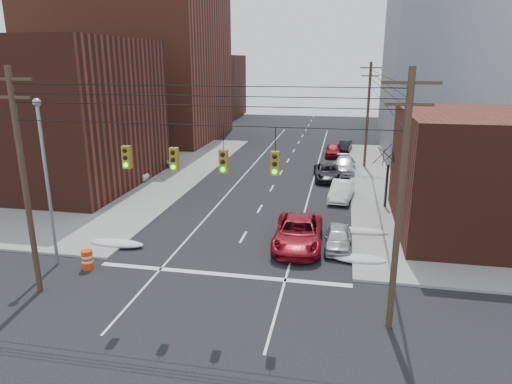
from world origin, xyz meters
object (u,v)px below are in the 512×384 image
at_px(parked_car_b, 342,191).
at_px(lot_car_d, 108,159).
at_px(lot_car_b, 157,160).
at_px(lot_car_c, 69,179).
at_px(parked_car_c, 327,172).
at_px(construction_barrel, 87,260).
at_px(parked_car_e, 333,150).
at_px(parked_car_f, 345,146).
at_px(parked_car_d, 345,165).
at_px(red_pickup, 298,233).
at_px(parked_car_a, 338,238).
at_px(lot_car_a, 128,174).

relative_size(parked_car_b, lot_car_d, 1.15).
bearing_deg(lot_car_b, lot_car_c, 152.89).
height_order(parked_car_c, construction_barrel, parked_car_c).
bearing_deg(construction_barrel, parked_car_e, 69.68).
bearing_deg(parked_car_e, lot_car_d, -157.20).
height_order(parked_car_b, parked_car_f, parked_car_b).
bearing_deg(parked_car_d, red_pickup, -95.44).
distance_m(parked_car_e, lot_car_c, 29.70).
bearing_deg(parked_car_b, lot_car_b, 164.44).
bearing_deg(parked_car_a, parked_car_c, 94.79).
relative_size(parked_car_a, parked_car_c, 0.75).
relative_size(parked_car_e, construction_barrel, 4.15).
relative_size(parked_car_f, lot_car_c, 0.91).
xyz_separation_m(lot_car_c, construction_barrel, (10.58, -14.95, -0.22)).
xyz_separation_m(lot_car_a, lot_car_b, (0.26, 6.39, 0.02)).
distance_m(parked_car_d, lot_car_a, 21.55).
relative_size(lot_car_a, lot_car_b, 0.81).
height_order(parked_car_a, parked_car_f, parked_car_a).
bearing_deg(parked_car_a, lot_car_d, 144.30).
relative_size(parked_car_b, construction_barrel, 4.26).
bearing_deg(parked_car_f, construction_barrel, -103.21).
xyz_separation_m(parked_car_a, lot_car_b, (-19.60, 18.64, 0.11)).
bearing_deg(construction_barrel, parked_car_f, 69.64).
bearing_deg(lot_car_a, lot_car_d, 36.10).
relative_size(red_pickup, parked_car_c, 1.18).
height_order(parked_car_f, lot_car_d, lot_car_d).
distance_m(parked_car_a, lot_car_b, 27.05).
bearing_deg(parked_car_b, lot_car_a, -178.16).
distance_m(parked_car_c, construction_barrel, 25.45).
bearing_deg(lot_car_d, parked_car_e, -76.93).
xyz_separation_m(parked_car_d, lot_car_a, (-20.12, -7.69, -0.01)).
bearing_deg(parked_car_c, lot_car_a, -172.43).
distance_m(parked_car_a, parked_car_b, 10.36).
distance_m(parked_car_c, lot_car_c, 24.00).
bearing_deg(lot_car_b, red_pickup, -138.19).
distance_m(parked_car_a, parked_car_f, 31.82).
height_order(lot_car_a, construction_barrel, lot_car_a).
xyz_separation_m(red_pickup, construction_barrel, (-11.15, -5.45, -0.31)).
xyz_separation_m(parked_car_a, lot_car_c, (-24.19, 9.41, 0.10)).
xyz_separation_m(parked_car_a, parked_car_f, (0.26, 31.82, -0.03)).
bearing_deg(parked_car_b, parked_car_e, 101.14).
relative_size(lot_car_b, lot_car_d, 1.13).
relative_size(parked_car_b, parked_car_f, 1.18).
bearing_deg(parked_car_f, parked_car_d, -82.85).
relative_size(parked_car_a, lot_car_b, 0.87).
bearing_deg(parked_car_d, lot_car_a, -156.79).
relative_size(parked_car_a, lot_car_c, 0.92).
distance_m(parked_car_e, lot_car_a, 24.56).
height_order(parked_car_d, lot_car_d, parked_car_d).
distance_m(parked_car_c, parked_car_f, 15.15).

